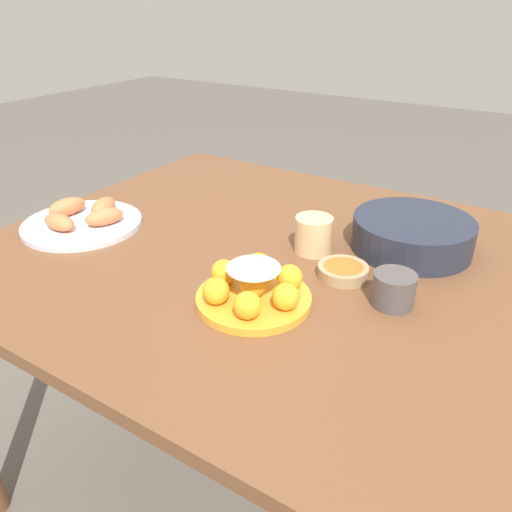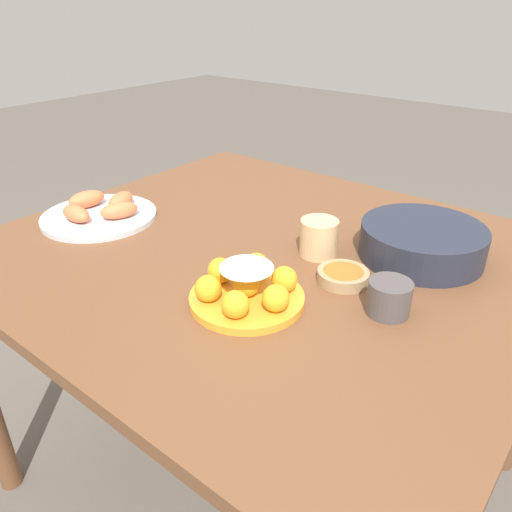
{
  "view_description": "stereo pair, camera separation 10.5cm",
  "coord_description": "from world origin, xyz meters",
  "px_view_note": "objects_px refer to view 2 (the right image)",
  "views": [
    {
      "loc": [
        0.56,
        -0.89,
        1.31
      ],
      "look_at": [
        0.06,
        -0.1,
        0.82
      ],
      "focal_mm": 35.0,
      "sensor_mm": 36.0,
      "label": 1
    },
    {
      "loc": [
        0.64,
        -0.83,
        1.31
      ],
      "look_at": [
        0.06,
        -0.1,
        0.82
      ],
      "focal_mm": 35.0,
      "sensor_mm": 36.0,
      "label": 2
    }
  ],
  "objects_px": {
    "seafood_platter": "(100,212)",
    "cup_far": "(319,238)",
    "sauce_bowl": "(343,276)",
    "cup_near": "(389,298)",
    "cake_plate": "(247,288)",
    "dining_table": "(263,283)",
    "serving_bowl": "(422,241)"
  },
  "relations": [
    {
      "from": "sauce_bowl",
      "to": "cake_plate",
      "type": "bearing_deg",
      "value": -119.54
    },
    {
      "from": "cake_plate",
      "to": "sauce_bowl",
      "type": "bearing_deg",
      "value": 60.46
    },
    {
      "from": "dining_table",
      "to": "cup_far",
      "type": "height_order",
      "value": "cup_far"
    },
    {
      "from": "seafood_platter",
      "to": "cup_near",
      "type": "height_order",
      "value": "cup_near"
    },
    {
      "from": "sauce_bowl",
      "to": "seafood_platter",
      "type": "distance_m",
      "value": 0.68
    },
    {
      "from": "serving_bowl",
      "to": "sauce_bowl",
      "type": "xyz_separation_m",
      "value": [
        -0.08,
        -0.2,
        -0.03
      ]
    },
    {
      "from": "dining_table",
      "to": "cake_plate",
      "type": "xyz_separation_m",
      "value": [
        0.12,
        -0.2,
        0.13
      ]
    },
    {
      "from": "cake_plate",
      "to": "serving_bowl",
      "type": "distance_m",
      "value": 0.43
    },
    {
      "from": "dining_table",
      "to": "cake_plate",
      "type": "relative_size",
      "value": 5.49
    },
    {
      "from": "dining_table",
      "to": "cup_far",
      "type": "distance_m",
      "value": 0.19
    },
    {
      "from": "cake_plate",
      "to": "serving_bowl",
      "type": "height_order",
      "value": "cake_plate"
    },
    {
      "from": "seafood_platter",
      "to": "cup_near",
      "type": "relative_size",
      "value": 3.66
    },
    {
      "from": "cake_plate",
      "to": "cup_near",
      "type": "xyz_separation_m",
      "value": [
        0.23,
        0.14,
        0.0
      ]
    },
    {
      "from": "sauce_bowl",
      "to": "cup_far",
      "type": "relative_size",
      "value": 1.24
    },
    {
      "from": "dining_table",
      "to": "cup_far",
      "type": "xyz_separation_m",
      "value": [
        0.12,
        0.05,
        0.14
      ]
    },
    {
      "from": "serving_bowl",
      "to": "sauce_bowl",
      "type": "bearing_deg",
      "value": -111.82
    },
    {
      "from": "cup_near",
      "to": "dining_table",
      "type": "bearing_deg",
      "value": 169.42
    },
    {
      "from": "sauce_bowl",
      "to": "cup_near",
      "type": "relative_size",
      "value": 1.31
    },
    {
      "from": "cake_plate",
      "to": "cup_far",
      "type": "distance_m",
      "value": 0.26
    },
    {
      "from": "seafood_platter",
      "to": "cup_far",
      "type": "relative_size",
      "value": 3.48
    },
    {
      "from": "serving_bowl",
      "to": "cup_far",
      "type": "bearing_deg",
      "value": -144.84
    },
    {
      "from": "seafood_platter",
      "to": "cup_far",
      "type": "bearing_deg",
      "value": 18.59
    },
    {
      "from": "dining_table",
      "to": "cake_plate",
      "type": "distance_m",
      "value": 0.27
    },
    {
      "from": "sauce_bowl",
      "to": "seafood_platter",
      "type": "xyz_separation_m",
      "value": [
        -0.67,
        -0.12,
        0.0
      ]
    },
    {
      "from": "cake_plate",
      "to": "serving_bowl",
      "type": "xyz_separation_m",
      "value": [
        0.19,
        0.39,
        0.01
      ]
    },
    {
      "from": "sauce_bowl",
      "to": "cup_near",
      "type": "bearing_deg",
      "value": -21.15
    },
    {
      "from": "cake_plate",
      "to": "seafood_platter",
      "type": "height_order",
      "value": "cake_plate"
    },
    {
      "from": "cup_near",
      "to": "cup_far",
      "type": "bearing_deg",
      "value": 152.63
    },
    {
      "from": "cup_near",
      "to": "cup_far",
      "type": "relative_size",
      "value": 0.95
    },
    {
      "from": "cake_plate",
      "to": "sauce_bowl",
      "type": "distance_m",
      "value": 0.21
    },
    {
      "from": "serving_bowl",
      "to": "cup_near",
      "type": "height_order",
      "value": "serving_bowl"
    },
    {
      "from": "sauce_bowl",
      "to": "cup_near",
      "type": "distance_m",
      "value": 0.13
    }
  ]
}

